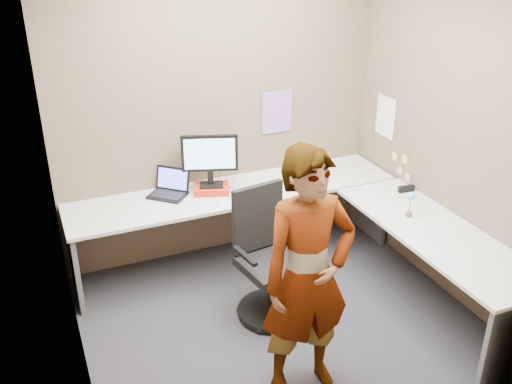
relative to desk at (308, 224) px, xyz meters
name	(u,v)px	position (x,y,z in m)	size (l,w,h in m)	color
ground	(280,320)	(-0.44, -0.39, -0.59)	(3.00, 3.00, 0.00)	#26262B
wall_back	(221,113)	(-0.44, 0.91, 0.76)	(3.00, 3.00, 0.00)	brown
wall_right	(454,137)	(1.06, -0.39, 0.76)	(2.70, 2.70, 0.00)	brown
wall_left	(61,202)	(-1.94, -0.39, 0.76)	(2.70, 2.70, 0.00)	brown
desk	(308,224)	(0.00, 0.00, 0.00)	(2.98, 2.58, 0.73)	silver
paper_ream	(212,189)	(-0.64, 0.64, 0.17)	(0.31, 0.22, 0.06)	red
monitor	(210,156)	(-0.64, 0.66, 0.48)	(0.47, 0.21, 0.46)	black
laptop	(170,188)	(-0.99, 0.74, 0.20)	(0.41, 0.41, 0.23)	black
trackball_mouse	(228,190)	(-0.50, 0.58, 0.17)	(0.12, 0.08, 0.07)	#B7B7BC
origami	(220,200)	(-0.65, 0.40, 0.17)	(0.10, 0.10, 0.06)	white
stapler	(406,189)	(0.95, -0.03, 0.17)	(0.15, 0.04, 0.06)	black
flower	(410,201)	(0.68, -0.43, 0.28)	(0.07, 0.07, 0.22)	brown
calendar_purple	(277,112)	(0.11, 0.90, 0.71)	(0.30, 0.01, 0.40)	#846BB7
calendar_white	(386,117)	(1.05, 0.51, 0.66)	(0.01, 0.28, 0.38)	white
sticky_note_a	(405,159)	(1.05, 0.16, 0.36)	(0.01, 0.07, 0.07)	#F2E059
sticky_note_b	(400,171)	(1.05, 0.21, 0.23)	(0.01, 0.07, 0.07)	pink
sticky_note_c	(408,177)	(1.05, 0.09, 0.21)	(0.01, 0.07, 0.07)	pink
sticky_note_d	(395,157)	(1.05, 0.31, 0.33)	(0.01, 0.07, 0.07)	#F2E059
office_chair	(268,266)	(-0.47, -0.23, -0.16)	(0.58, 0.56, 1.05)	black
person	(308,276)	(-0.58, -1.06, 0.28)	(0.64, 0.42, 1.74)	#999399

